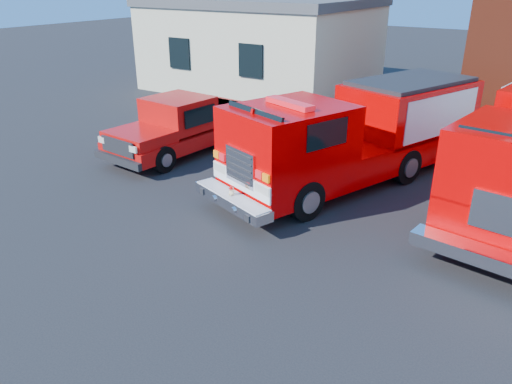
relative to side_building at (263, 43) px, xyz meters
The scene contains 4 objects.
ground 15.96m from the side_building, 55.30° to the right, with size 100.00×100.00×0.00m, color black.
side_building is the anchor object (origin of this frame).
fire_engine 13.19m from the side_building, 45.48° to the right, with size 5.04×8.82×2.62m.
pickup_truck 10.78m from the side_building, 70.65° to the right, with size 2.44×5.71×1.82m.
Camera 1 is at (5.10, -8.91, 5.32)m, focal length 35.00 mm.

